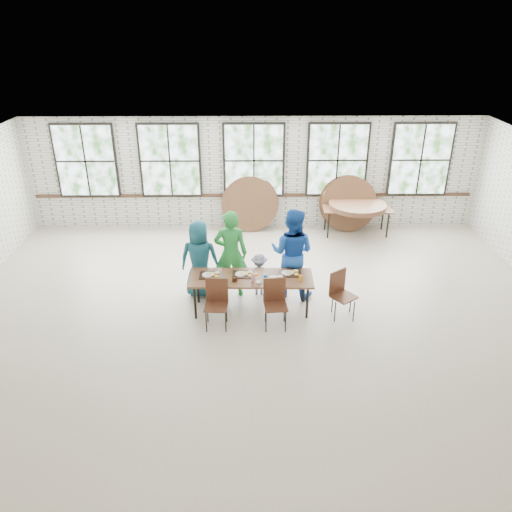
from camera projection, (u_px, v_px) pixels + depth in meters
The scene contains 13 objects.
room at pixel (254, 162), 13.11m from camera, with size 12.00×12.00×12.00m.
dining_table at pixel (251, 280), 9.71m from camera, with size 2.42×0.85×0.74m.
chair_near_left at pixel (217, 299), 9.30m from camera, with size 0.45×0.43×0.95m.
chair_near_right at pixel (275, 299), 9.31m from camera, with size 0.45×0.44×0.95m.
chair_spare at pixel (340, 290), 9.60m from camera, with size 0.58×0.58×0.95m.
adult_teal at pixel (200, 259), 10.22m from camera, with size 0.80×0.52×1.65m, color #1C656A.
adult_green at pixel (231, 254), 10.18m from camera, with size 0.68×0.45×1.88m, color #228332.
toddler at pixel (259, 274), 10.39m from camera, with size 0.59×0.34×0.91m, color #161B46.
adult_blue at pixel (292, 253), 10.19m from camera, with size 0.92×0.72×1.90m, color #1749A6.
storage_table at pixel (357, 210), 13.15m from camera, with size 1.82×0.79×0.74m.
tabletop_clutter at pixel (256, 277), 9.65m from camera, with size 1.99×0.59×0.11m.
round_tops_stacked at pixel (357, 205), 13.10m from camera, with size 1.50×1.50×0.13m.
round_tops_leaning at pixel (299, 204), 13.41m from camera, with size 4.17×0.49×1.48m.
Camera 1 is at (-0.12, -8.42, 5.37)m, focal length 35.00 mm.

